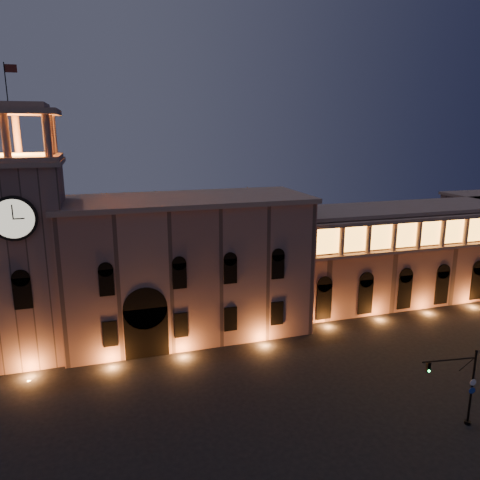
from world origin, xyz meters
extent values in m
plane|color=black|center=(0.00, 0.00, 0.00)|extent=(160.00, 160.00, 0.00)
cube|color=#8D675C|center=(-2.00, 22.00, 8.50)|extent=(30.00, 12.00, 17.00)
cube|color=gray|center=(-2.00, 22.00, 17.30)|extent=(30.80, 12.80, 0.60)
cube|color=black|center=(-8.00, 16.60, 3.00)|extent=(5.00, 1.40, 6.00)
cylinder|color=black|center=(-8.00, 16.60, 6.00)|extent=(5.00, 1.40, 5.00)
cube|color=#FC9E32|center=(-8.00, 16.40, 2.80)|extent=(4.20, 0.20, 5.00)
cube|color=#8D675C|center=(-20.50, 21.00, 11.00)|extent=(9.00, 9.00, 22.00)
cube|color=gray|center=(-20.50, 21.00, 22.25)|extent=(9.80, 9.80, 0.50)
cylinder|color=black|center=(-20.50, 16.32, 17.00)|extent=(4.60, 0.35, 4.60)
cylinder|color=beige|center=(-20.50, 16.18, 17.00)|extent=(4.00, 0.12, 4.00)
cube|color=gray|center=(-20.50, 21.00, 22.75)|extent=(9.40, 9.40, 0.50)
cube|color=#FC9E32|center=(-20.50, 21.00, 23.05)|extent=(6.80, 6.80, 0.15)
cylinder|color=gray|center=(-20.50, 17.20, 25.10)|extent=(0.76, 0.76, 4.20)
cylinder|color=gray|center=(-16.70, 17.20, 25.10)|extent=(0.76, 0.76, 4.20)
cylinder|color=gray|center=(-20.50, 24.80, 25.10)|extent=(0.76, 0.76, 4.20)
cylinder|color=gray|center=(-16.70, 24.80, 25.10)|extent=(0.76, 0.76, 4.20)
cylinder|color=gray|center=(-16.70, 21.00, 25.10)|extent=(0.76, 0.76, 4.20)
cube|color=gray|center=(-20.50, 21.00, 27.50)|extent=(9.80, 9.80, 0.60)
cube|color=gray|center=(-20.50, 21.00, 28.10)|extent=(7.50, 7.50, 0.60)
cylinder|color=black|center=(-20.50, 21.00, 30.40)|extent=(0.10, 0.10, 4.00)
plane|color=#5D211A|center=(-19.90, 21.00, 31.80)|extent=(1.20, 0.00, 1.20)
cube|color=#886257|center=(32.00, 24.00, 7.00)|extent=(40.00, 10.00, 14.00)
cube|color=gray|center=(32.00, 24.00, 14.25)|extent=(40.60, 10.60, 0.50)
cube|color=gray|center=(32.00, 18.50, 9.30)|extent=(40.00, 1.20, 0.40)
cube|color=gray|center=(32.00, 18.50, 13.60)|extent=(40.00, 1.40, 0.50)
cube|color=#FC9E32|center=(32.00, 19.05, 11.50)|extent=(38.00, 0.15, 3.60)
cylinder|color=gray|center=(14.00, 18.50, 11.50)|extent=(0.70, 0.70, 4.00)
cylinder|color=gray|center=(18.00, 18.50, 11.50)|extent=(0.70, 0.70, 4.00)
cylinder|color=gray|center=(22.00, 18.50, 11.50)|extent=(0.70, 0.70, 4.00)
cylinder|color=gray|center=(26.00, 18.50, 11.50)|extent=(0.70, 0.70, 4.00)
cylinder|color=gray|center=(30.00, 18.50, 11.50)|extent=(0.70, 0.70, 4.00)
cylinder|color=gray|center=(34.00, 18.50, 11.50)|extent=(0.70, 0.70, 4.00)
cylinder|color=gray|center=(38.00, 18.50, 11.50)|extent=(0.70, 0.70, 4.00)
cylinder|color=black|center=(18.00, -5.21, 3.51)|extent=(0.20, 0.20, 7.01)
cylinder|color=black|center=(18.00, -5.21, 0.15)|extent=(0.56, 0.56, 0.30)
sphere|color=black|center=(18.00, -5.21, 7.11)|extent=(0.28, 0.28, 0.28)
cylinder|color=black|center=(15.52, -4.88, 6.51)|extent=(4.98, 0.78, 0.12)
cube|color=black|center=(13.63, -4.63, 6.01)|extent=(0.33, 0.32, 0.85)
cylinder|color=#0CE53F|center=(13.61, -4.79, 5.73)|extent=(0.19, 0.10, 0.18)
cylinder|color=silver|center=(17.93, -5.35, 4.21)|extent=(0.60, 0.12, 0.60)
cylinder|color=navy|center=(17.93, -5.35, 3.41)|extent=(0.60, 0.12, 0.60)
camera|label=1|loc=(-12.45, -34.42, 25.86)|focal=35.00mm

